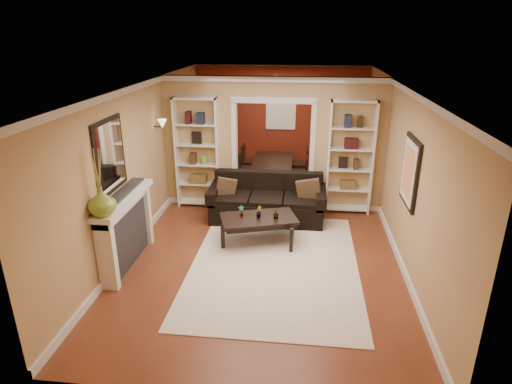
# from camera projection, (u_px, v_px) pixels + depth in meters

# --- Properties ---
(floor) EXTENTS (8.00, 8.00, 0.00)m
(floor) POSITION_uv_depth(u_px,v_px,m) (268.00, 229.00, 8.12)
(floor) COLOR brown
(floor) RESTS_ON ground
(ceiling) EXTENTS (8.00, 8.00, 0.00)m
(ceiling) POSITION_uv_depth(u_px,v_px,m) (269.00, 84.00, 7.15)
(ceiling) COLOR white
(ceiling) RESTS_ON ground
(wall_back) EXTENTS (8.00, 0.00, 8.00)m
(wall_back) POSITION_uv_depth(u_px,v_px,m) (281.00, 118.00, 11.35)
(wall_back) COLOR tan
(wall_back) RESTS_ON ground
(wall_front) EXTENTS (8.00, 0.00, 8.00)m
(wall_front) POSITION_uv_depth(u_px,v_px,m) (232.00, 286.00, 3.92)
(wall_front) COLOR tan
(wall_front) RESTS_ON ground
(wall_left) EXTENTS (0.00, 8.00, 8.00)m
(wall_left) POSITION_uv_depth(u_px,v_px,m) (147.00, 157.00, 7.87)
(wall_left) COLOR tan
(wall_left) RESTS_ON ground
(wall_right) EXTENTS (0.00, 8.00, 8.00)m
(wall_right) POSITION_uv_depth(u_px,v_px,m) (398.00, 165.00, 7.40)
(wall_right) COLOR tan
(wall_right) RESTS_ON ground
(partition_wall) EXTENTS (4.50, 0.15, 2.70)m
(partition_wall) POSITION_uv_depth(u_px,v_px,m) (273.00, 144.00, 8.75)
(partition_wall) COLOR tan
(partition_wall) RESTS_ON floor
(red_back_panel) EXTENTS (4.44, 0.04, 2.64)m
(red_back_panel) POSITION_uv_depth(u_px,v_px,m) (281.00, 119.00, 11.33)
(red_back_panel) COLOR maroon
(red_back_panel) RESTS_ON floor
(dining_window) EXTENTS (0.78, 0.03, 0.98)m
(dining_window) POSITION_uv_depth(u_px,v_px,m) (281.00, 111.00, 11.21)
(dining_window) COLOR #8CA5CC
(dining_window) RESTS_ON wall_back
(area_rug) EXTENTS (2.66, 3.71, 0.01)m
(area_rug) POSITION_uv_depth(u_px,v_px,m) (275.00, 264.00, 6.90)
(area_rug) COLOR white
(area_rug) RESTS_ON floor
(sofa) EXTENTS (2.28, 0.98, 0.89)m
(sofa) POSITION_uv_depth(u_px,v_px,m) (267.00, 198.00, 8.38)
(sofa) COLOR black
(sofa) RESTS_ON floor
(pillow_left) EXTENTS (0.39, 0.20, 0.38)m
(pillow_left) POSITION_uv_depth(u_px,v_px,m) (226.00, 189.00, 8.38)
(pillow_left) COLOR brown
(pillow_left) RESTS_ON sofa
(pillow_right) EXTENTS (0.45, 0.17, 0.44)m
(pillow_right) POSITION_uv_depth(u_px,v_px,m) (309.00, 190.00, 8.20)
(pillow_right) COLOR brown
(pillow_right) RESTS_ON sofa
(coffee_table) EXTENTS (1.44, 1.05, 0.49)m
(coffee_table) POSITION_uv_depth(u_px,v_px,m) (259.00, 230.00, 7.52)
(coffee_table) COLOR black
(coffee_table) RESTS_ON floor
(plant_left) EXTENTS (0.13, 0.11, 0.20)m
(plant_left) POSITION_uv_depth(u_px,v_px,m) (241.00, 211.00, 7.43)
(plant_left) COLOR #336626
(plant_left) RESTS_ON coffee_table
(plant_center) EXTENTS (0.10, 0.12, 0.20)m
(plant_center) POSITION_uv_depth(u_px,v_px,m) (259.00, 212.00, 7.40)
(plant_center) COLOR #336626
(plant_center) RESTS_ON coffee_table
(plant_right) EXTENTS (0.14, 0.14, 0.18)m
(plant_right) POSITION_uv_depth(u_px,v_px,m) (276.00, 213.00, 7.37)
(plant_right) COLOR #336626
(plant_right) RESTS_ON coffee_table
(bookshelf_left) EXTENTS (0.90, 0.30, 2.30)m
(bookshelf_left) POSITION_uv_depth(u_px,v_px,m) (198.00, 154.00, 8.82)
(bookshelf_left) COLOR white
(bookshelf_left) RESTS_ON floor
(bookshelf_right) EXTENTS (0.90, 0.30, 2.30)m
(bookshelf_right) POSITION_uv_depth(u_px,v_px,m) (350.00, 158.00, 8.50)
(bookshelf_right) COLOR white
(bookshelf_right) RESTS_ON floor
(fireplace) EXTENTS (0.32, 1.70, 1.16)m
(fireplace) POSITION_uv_depth(u_px,v_px,m) (128.00, 231.00, 6.73)
(fireplace) COLOR white
(fireplace) RESTS_ON floor
(vase) EXTENTS (0.38, 0.38, 0.40)m
(vase) POSITION_uv_depth(u_px,v_px,m) (102.00, 202.00, 5.80)
(vase) COLOR #83A334
(vase) RESTS_ON fireplace
(mirror) EXTENTS (0.03, 0.95, 1.10)m
(mirror) POSITION_uv_depth(u_px,v_px,m) (110.00, 156.00, 6.31)
(mirror) COLOR silver
(mirror) RESTS_ON wall_left
(wall_sconce) EXTENTS (0.18, 0.18, 0.22)m
(wall_sconce) POSITION_uv_depth(u_px,v_px,m) (159.00, 125.00, 8.20)
(wall_sconce) COLOR #FFE0A5
(wall_sconce) RESTS_ON wall_left
(framed_art) EXTENTS (0.04, 0.85, 1.05)m
(framed_art) POSITION_uv_depth(u_px,v_px,m) (410.00, 172.00, 6.41)
(framed_art) COLOR black
(framed_art) RESTS_ON wall_right
(dining_table) EXTENTS (1.71, 0.95, 0.60)m
(dining_table) POSITION_uv_depth(u_px,v_px,m) (274.00, 172.00, 10.37)
(dining_table) COLOR black
(dining_table) RESTS_ON floor
(dining_chair_nw) EXTENTS (0.48, 0.48, 0.89)m
(dining_chair_nw) POSITION_uv_depth(u_px,v_px,m) (250.00, 170.00, 10.09)
(dining_chair_nw) COLOR black
(dining_chair_nw) RESTS_ON floor
(dining_chair_ne) EXTENTS (0.50, 0.50, 0.84)m
(dining_chair_ne) POSITION_uv_depth(u_px,v_px,m) (297.00, 172.00, 9.99)
(dining_chair_ne) COLOR black
(dining_chair_ne) RESTS_ON floor
(dining_chair_sw) EXTENTS (0.57, 0.57, 0.92)m
(dining_chair_sw) POSITION_uv_depth(u_px,v_px,m) (253.00, 162.00, 10.64)
(dining_chair_sw) COLOR black
(dining_chair_sw) RESTS_ON floor
(dining_chair_se) EXTENTS (0.51, 0.51, 0.87)m
(dining_chair_se) POSITION_uv_depth(u_px,v_px,m) (297.00, 164.00, 10.54)
(dining_chair_se) COLOR black
(dining_chair_se) RESTS_ON floor
(chandelier) EXTENTS (0.50, 0.50, 0.30)m
(chandelier) POSITION_uv_depth(u_px,v_px,m) (278.00, 100.00, 9.90)
(chandelier) COLOR #3D2F1C
(chandelier) RESTS_ON ceiling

